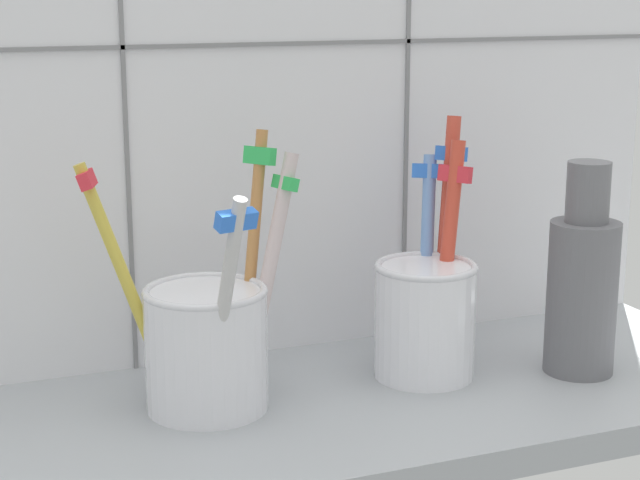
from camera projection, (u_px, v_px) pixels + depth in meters
The scene contains 5 objects.
counter_slab at pixel (331, 415), 70.72cm from camera, with size 64.00×22.00×2.00cm, color #9EA3A8.
tile_wall_back at pixel (268, 75), 76.50cm from camera, with size 64.00×2.20×45.00cm.
toothbrush_cup_left at pixel (208, 340), 68.33cm from camera, with size 14.42×10.76×17.77cm.
toothbrush_cup_right at pixel (427, 309), 74.28cm from camera, with size 8.05×8.55×17.89cm.
ceramic_vase at pixel (583, 285), 74.43cm from camera, with size 4.92×4.92×15.13cm.
Camera 1 is at (-25.26, -61.00, 28.92)cm, focal length 59.66 mm.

